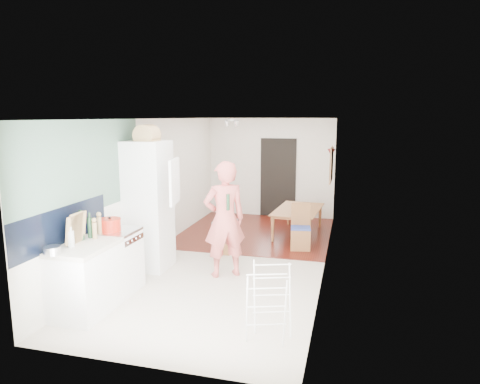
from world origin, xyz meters
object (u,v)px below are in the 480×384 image
at_px(dining_chair, 301,227).
at_px(drying_rack, 269,304).
at_px(person, 225,209).
at_px(dining_table, 299,224).
at_px(stool, 225,241).

bearing_deg(dining_chair, drying_rack, -97.19).
xyz_separation_m(person, dining_table, (0.87, 2.72, -0.86)).
bearing_deg(stool, person, -73.26).
relative_size(person, dining_table, 1.59).
distance_m(dining_table, drying_rack, 4.55).
bearing_deg(drying_rack, dining_table, 74.12).
height_order(dining_table, dining_chair, dining_chair).
relative_size(stool, drying_rack, 0.51).
bearing_deg(dining_table, person, 166.61).
xyz_separation_m(stool, drying_rack, (1.41, -2.96, 0.21)).
bearing_deg(drying_rack, dining_chair, 72.43).
relative_size(person, drying_rack, 2.52).
height_order(person, dining_table, person).
height_order(dining_table, drying_rack, drying_rack).
bearing_deg(dining_table, stool, 146.86).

